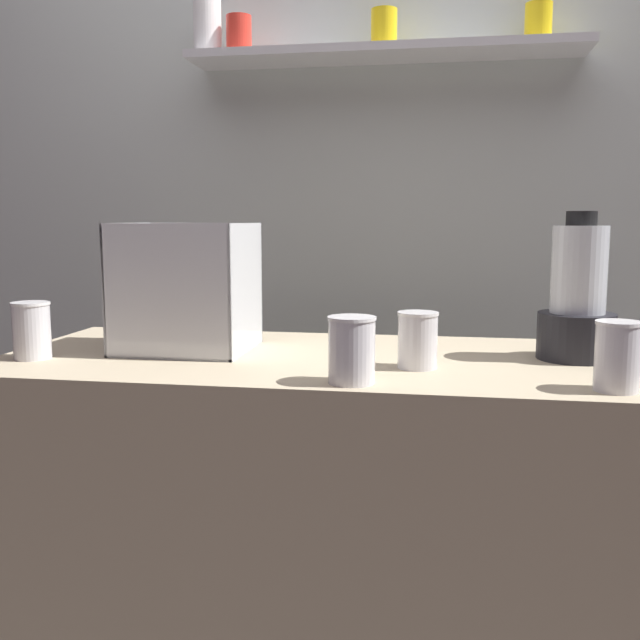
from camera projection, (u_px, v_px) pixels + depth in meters
The scene contains 8 objects.
counter at pixel (320, 549), 1.66m from camera, with size 1.40×0.64×0.90m, color tan.
back_wall_unit at pixel (362, 198), 2.29m from camera, with size 2.60×0.24×2.50m.
carrot_display_bin at pixel (189, 310), 1.66m from camera, with size 0.29×0.26×0.29m.
blender_pitcher at pixel (577, 302), 1.55m from camera, with size 0.16×0.16×0.32m.
juice_cup_orange_far_left at pixel (32, 332), 1.56m from camera, with size 0.08×0.08×0.12m.
juice_cup_pomegranate_left at pixel (352, 354), 1.33m from camera, with size 0.09×0.09×0.12m.
juice_cup_pomegranate_middle at pixel (418, 344), 1.46m from camera, with size 0.08×0.08×0.11m.
juice_cup_pomegranate_right at pixel (617, 360), 1.26m from camera, with size 0.08×0.08×0.12m.
Camera 1 is at (0.27, -1.55, 1.20)m, focal length 40.74 mm.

